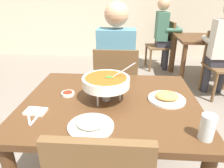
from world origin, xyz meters
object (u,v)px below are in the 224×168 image
object	(u,v)px
chair_diner_main	(116,84)
chair_bg_right	(221,60)
patron_bg_right	(224,44)
patron_bg_middle	(163,30)
sauce_dish	(68,94)
dining_table_far	(207,45)
chair_bg_middle	(164,43)
drink_glass	(207,129)
curry_bowl	(106,82)
diner_main	(116,61)
appetizer_plate	(167,97)
rice_plate	(91,124)
dining_table_main	(110,114)

from	to	relation	value
chair_diner_main	chair_bg_right	world-z (taller)	same
patron_bg_right	chair_bg_right	bearing A→B (deg)	54.00
patron_bg_middle	chair_bg_right	bearing A→B (deg)	-58.26
sauce_dish	dining_table_far	distance (m)	2.77
chair_diner_main	sauce_dish	bearing A→B (deg)	-113.14
chair_diner_main	chair_bg_middle	world-z (taller)	same
drink_glass	chair_bg_right	size ratio (longest dim) A/B	0.14
chair_diner_main	curry_bowl	distance (m)	0.83
patron_bg_right	chair_diner_main	bearing A→B (deg)	-147.65
diner_main	appetizer_plate	distance (m)	0.84
rice_plate	patron_bg_middle	distance (m)	3.19
dining_table_far	patron_bg_middle	bearing A→B (deg)	139.45
drink_glass	patron_bg_middle	size ratio (longest dim) A/B	0.10
diner_main	chair_bg_right	bearing A→B (deg)	32.36
rice_plate	sauce_dish	xyz separation A→B (m)	(-0.22, 0.36, -0.01)
rice_plate	appetizer_plate	xyz separation A→B (m)	(0.44, 0.33, 0.00)
drink_glass	dining_table_far	size ratio (longest dim) A/B	0.13
drink_glass	curry_bowl	bearing A→B (deg)	145.24
chair_bg_right	patron_bg_middle	xyz separation A→B (m)	(-0.66, 1.07, 0.24)
diner_main	rice_plate	xyz separation A→B (m)	(-0.08, -1.09, 0.00)
rice_plate	chair_bg_middle	bearing A→B (deg)	73.80
chair_diner_main	dining_table_far	world-z (taller)	chair_diner_main
patron_bg_middle	patron_bg_right	size ratio (longest dim) A/B	1.00
drink_glass	chair_bg_right	distance (m)	2.28
chair_bg_right	rice_plate	bearing A→B (deg)	-127.23
dining_table_far	dining_table_main	bearing A→B (deg)	-122.50
chair_diner_main	patron_bg_middle	distance (m)	2.17
chair_diner_main	chair_bg_right	size ratio (longest dim) A/B	1.00
dining_table_main	chair_bg_right	size ratio (longest dim) A/B	1.26
patron_bg_middle	patron_bg_right	xyz separation A→B (m)	(0.62, -1.13, 0.00)
sauce_dish	chair_bg_right	distance (m)	2.40
appetizer_plate	chair_bg_middle	distance (m)	2.79
dining_table_main	diner_main	distance (m)	0.79
drink_glass	appetizer_plate	bearing A→B (deg)	107.07
curry_bowl	dining_table_far	distance (m)	2.66
appetizer_plate	dining_table_far	xyz separation A→B (m)	(1.05, 2.20, -0.15)
dining_table_main	dining_table_far	distance (m)	2.63
patron_bg_middle	drink_glass	bearing A→B (deg)	-95.50
curry_bowl	sauce_dish	distance (m)	0.30
dining_table_main	rice_plate	xyz separation A→B (m)	(-0.08, -0.30, 0.13)
appetizer_plate	dining_table_far	size ratio (longest dim) A/B	0.24
chair_bg_middle	patron_bg_right	distance (m)	1.30
chair_bg_middle	patron_bg_right	xyz separation A→B (m)	(0.58, -1.14, 0.24)
dining_table_main	rice_plate	world-z (taller)	rice_plate
dining_table_main	chair_diner_main	distance (m)	0.76
dining_table_main	rice_plate	bearing A→B (deg)	-104.53
rice_plate	patron_bg_middle	size ratio (longest dim) A/B	0.18
rice_plate	appetizer_plate	size ratio (longest dim) A/B	1.00
drink_glass	chair_bg_right	world-z (taller)	chair_bg_right
diner_main	chair_bg_middle	bearing A→B (deg)	67.72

